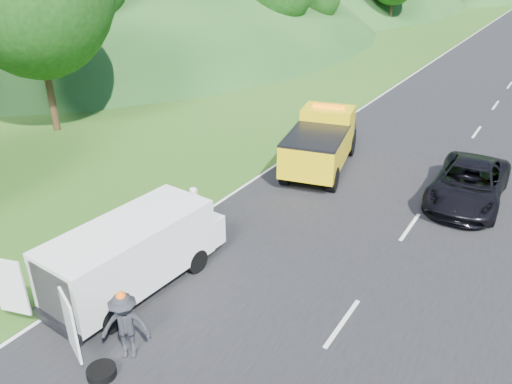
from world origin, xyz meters
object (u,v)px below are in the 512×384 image
Objects in this scene: child at (202,243)px; passing_suv at (465,201)px; tow_truck at (321,141)px; suitcase at (179,203)px; woman at (197,232)px; white_van at (135,251)px; spare_tire at (102,376)px; worker at (130,356)px.

passing_suv is at bearing 87.18° from child.
suitcase is (-2.75, -6.55, -0.98)m from tow_truck.
passing_suv is at bearing -32.21° from woman.
white_van is 3.66m from spare_tire.
suitcase is 8.18m from spare_tire.
passing_suv is at bearing 69.24° from spare_tire.
woman is 1.80× the size of child.
worker reaches higher than suitcase.
suitcase reaches higher than child.
tow_truck is 6.42m from passing_suv.
worker reaches higher than passing_suv.
passing_suv is at bearing 34.29° from worker.
child reaches higher than spare_tire.
white_van reaches higher than passing_suv.
child is 0.52× the size of worker.
tow_truck reaches higher than white_van.
woman is 10.59m from passing_suv.
spare_tire is at bearing -129.69° from worker.
suitcase is at bearing 73.13° from woman.
suitcase reaches higher than spare_tire.
child is 0.17× the size of passing_suv.
spare_tire is (-0.08, -0.81, 0.00)m from worker.
tow_truck reaches higher than worker.
tow_truck is at bearing 89.89° from white_van.
tow_truck reaches higher than passing_suv.
passing_suv is (5.26, 13.87, 0.00)m from spare_tire.
spare_tire is (1.03, -13.80, -1.29)m from tow_truck.
white_van is 3.14m from child.
worker is at bearing -144.85° from woman.
woman is 0.79m from child.
suitcase is at bearing -174.51° from child.
tow_truck is 3.78× the size of woman.
worker is 2.96× the size of suitcase.
woman reaches higher than passing_suv.
white_van is 3.08m from worker.
child is at bearing -115.80° from woman.
tow_truck is at bearing 123.70° from child.
tow_truck is 1.03× the size of white_van.
white_van is at bearing -158.80° from woman.
white_van reaches higher than woman.
tow_truck is 7.17m from suitcase.
white_van is at bearing -64.12° from suitcase.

